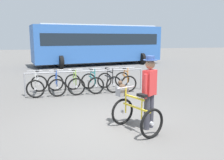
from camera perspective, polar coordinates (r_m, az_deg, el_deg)
name	(u,v)px	position (r m, az deg, el deg)	size (l,w,h in m)	color
ground_plane	(108,126)	(5.92, -1.05, -11.03)	(80.00, 80.00, 0.00)	#605E5B
bike_rack_rail	(87,75)	(9.30, -6.07, 1.20)	(4.60, 0.29, 0.88)	#99999E
racked_bike_white	(37,85)	(9.41, -17.42, -1.18)	(0.73, 1.14, 0.97)	black
racked_bike_blue	(56,84)	(9.41, -13.16, -0.97)	(0.74, 1.15, 0.97)	black
racked_bike_lime	(75,83)	(9.47, -8.93, -0.76)	(0.73, 1.14, 0.97)	black
racked_bike_teal	(92,82)	(9.58, -4.77, -0.55)	(0.81, 1.19, 0.97)	black
racked_bike_black	(109,81)	(9.73, -0.72, -0.34)	(0.83, 1.18, 0.97)	black
racked_bike_orange	(125,81)	(9.94, 3.17, -0.14)	(0.68, 1.11, 0.97)	black
featured_bicycle	(133,109)	(5.62, 4.97, -6.97)	(1.02, 1.26, 1.09)	black
person_with_featured_bike	(150,89)	(5.61, 8.95, -2.22)	(0.44, 0.38, 1.72)	#383842
bus_distant	(98,43)	(19.01, -3.26, 8.91)	(10.29, 4.62, 3.08)	#3366B7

